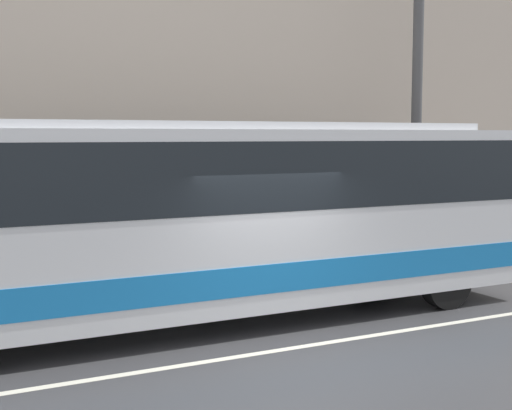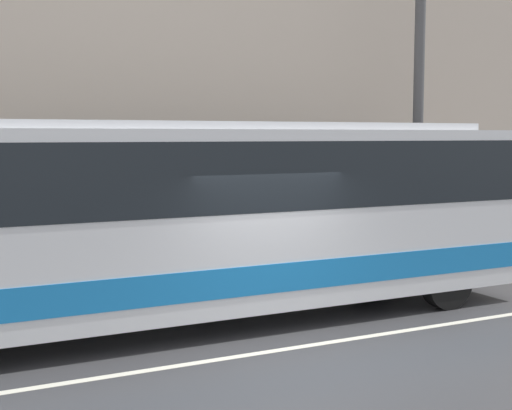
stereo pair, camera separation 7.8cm
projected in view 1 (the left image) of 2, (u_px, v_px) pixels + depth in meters
The scene contains 6 objects.
ground_plane at pixel (293, 348), 10.32m from camera, with size 60.00×60.00×0.00m, color #38383A.
sidewalk at pixel (169, 279), 14.88m from camera, with size 60.00×2.32×0.15m.
building_facade at pixel (145, 46), 15.55m from camera, with size 60.00×0.35×10.38m.
lane_stripe at pixel (293, 348), 10.32m from camera, with size 54.00×0.14×0.01m.
transit_bus at pixel (180, 212), 11.44m from camera, with size 12.41×2.60×3.29m.
utility_pole_near at pixel (417, 97), 17.01m from camera, with size 0.25×0.25×7.68m.
Camera 1 is at (-5.06, -8.71, 3.08)m, focal length 50.00 mm.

